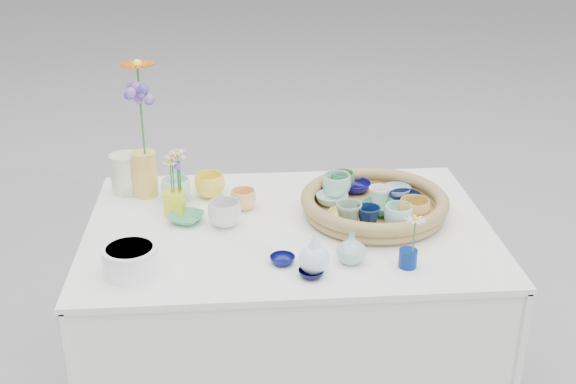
{
  "coord_description": "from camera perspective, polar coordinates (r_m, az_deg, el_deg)",
  "views": [
    {
      "loc": [
        -0.16,
        -2.01,
        1.79
      ],
      "look_at": [
        0.0,
        0.02,
        0.87
      ],
      "focal_mm": 45.0,
      "sensor_mm": 36.0,
      "label": 1
    }
  ],
  "objects": [
    {
      "name": "tray_ceramic_6",
      "position": [
        2.41,
        3.85,
        0.51
      ],
      "size": [
        0.12,
        0.12,
        0.08
      ],
      "primitive_type": "imported",
      "rotation": [
        0.0,
        0.0,
        -0.2
      ],
      "color": "#A0D7BB",
      "rests_on": "wicker_tray"
    },
    {
      "name": "tray_ceramic_8",
      "position": [
        2.45,
        8.6,
        0.07
      ],
      "size": [
        0.12,
        0.12,
        0.03
      ],
      "primitive_type": "imported",
      "rotation": [
        0.0,
        0.0,
        -0.36
      ],
      "color": "#9DBBDD",
      "rests_on": "wicker_tray"
    },
    {
      "name": "bud_vase_seafoam",
      "position": [
        2.05,
        5.03,
        -4.42
      ],
      "size": [
        0.1,
        0.1,
        0.09
      ],
      "primitive_type": "imported",
      "rotation": [
        0.0,
        0.0,
        -0.14
      ],
      "color": "#93B7B3",
      "rests_on": "display_table"
    },
    {
      "name": "tray_ceramic_0",
      "position": [
        2.46,
        5.34,
        0.41
      ],
      "size": [
        0.13,
        0.13,
        0.03
      ],
      "primitive_type": "imported",
      "rotation": [
        0.0,
        0.0,
        -0.28
      ],
      "color": "#0E0858",
      "rests_on": "wicker_tray"
    },
    {
      "name": "wicker_tray",
      "position": [
        2.33,
        6.83,
        -0.97
      ],
      "size": [
        0.47,
        0.47,
        0.08
      ],
      "primitive_type": null,
      "color": "brown",
      "rests_on": "display_table"
    },
    {
      "name": "loose_ceramic_1",
      "position": [
        2.36,
        -3.55,
        -0.59
      ],
      "size": [
        0.1,
        0.1,
        0.07
      ],
      "primitive_type": "imported",
      "rotation": [
        0.0,
        0.0,
        -0.16
      ],
      "color": "#F1B865",
      "rests_on": "display_table"
    },
    {
      "name": "daisy_cup",
      "position": [
        2.35,
        -8.96,
        -0.85
      ],
      "size": [
        0.1,
        0.1,
        0.08
      ],
      "primitive_type": "cylinder",
      "rotation": [
        0.0,
        0.0,
        -0.39
      ],
      "color": "yellow",
      "rests_on": "display_table"
    },
    {
      "name": "tray_ceramic_10",
      "position": [
        2.26,
        4.28,
        -1.87
      ],
      "size": [
        0.12,
        0.12,
        0.03
      ],
      "primitive_type": "imported",
      "rotation": [
        0.0,
        0.0,
        -0.36
      ],
      "color": "#EDCE65",
      "rests_on": "wicker_tray"
    },
    {
      "name": "loose_ceramic_4",
      "position": [
        2.05,
        -0.44,
        -5.38
      ],
      "size": [
        0.08,
        0.08,
        0.02
      ],
      "primitive_type": "imported",
      "rotation": [
        0.0,
        0.0,
        -0.16
      ],
      "color": "#070B4F",
      "rests_on": "display_table"
    },
    {
      "name": "bud_vase_cobalt",
      "position": [
        2.05,
        9.45,
        -5.19
      ],
      "size": [
        0.07,
        0.07,
        0.05
      ],
      "primitive_type": "cylinder",
      "rotation": [
        0.0,
        0.0,
        0.33
      ],
      "color": "navy",
      "rests_on": "display_table"
    },
    {
      "name": "hydrangea",
      "position": [
        2.41,
        -11.44,
        5.24
      ],
      "size": [
        0.08,
        0.08,
        0.29
      ],
      "primitive_type": null,
      "rotation": [
        0.0,
        0.0,
        0.03
      ],
      "color": "#4142A6",
      "rests_on": "tall_vase_yellow"
    },
    {
      "name": "tray_ceramic_2",
      "position": [
        2.26,
        9.94,
        -1.51
      ],
      "size": [
        0.12,
        0.12,
        0.08
      ],
      "primitive_type": "imported",
      "rotation": [
        0.0,
        0.0,
        -0.23
      ],
      "color": "gold",
      "rests_on": "wicker_tray"
    },
    {
      "name": "gerbera",
      "position": [
        2.41,
        -11.53,
        6.41
      ],
      "size": [
        0.14,
        0.14,
        0.32
      ],
      "primitive_type": null,
      "rotation": [
        0.0,
        0.0,
        -0.15
      ],
      "color": "#E05802",
      "rests_on": "tall_vase_yellow"
    },
    {
      "name": "tray_ceramic_7",
      "position": [
        2.36,
        7.22,
        -0.36
      ],
      "size": [
        0.07,
        0.07,
        0.06
      ],
      "primitive_type": "imported",
      "rotation": [
        0.0,
        0.0,
        0.04
      ],
      "color": "white",
      "rests_on": "wicker_tray"
    },
    {
      "name": "white_pitcher",
      "position": [
        2.53,
        -12.68,
        1.43
      ],
      "size": [
        0.16,
        0.12,
        0.14
      ],
      "primitive_type": null,
      "rotation": [
        0.0,
        0.0,
        0.13
      ],
      "color": "beige",
      "rests_on": "display_table"
    },
    {
      "name": "fluted_bowl",
      "position": [
        2.03,
        -12.34,
        -5.3
      ],
      "size": [
        0.17,
        0.17,
        0.08
      ],
      "primitive_type": null,
      "rotation": [
        0.0,
        0.0,
        0.1
      ],
      "color": "white",
      "rests_on": "display_table"
    },
    {
      "name": "tray_ceramic_1",
      "position": [
        2.39,
        9.23,
        -0.57
      ],
      "size": [
        0.11,
        0.11,
        0.03
      ],
      "primitive_type": "imported",
      "rotation": [
        0.0,
        0.0,
        0.06
      ],
      "color": "black",
      "rests_on": "wicker_tray"
    },
    {
      "name": "loose_ceramic_6",
      "position": [
        1.98,
        1.85,
        -6.44
      ],
      "size": [
        0.09,
        0.09,
        0.02
      ],
      "primitive_type": "imported",
      "rotation": [
        0.0,
        0.0,
        -0.38
      ],
      "color": "black",
      "rests_on": "display_table"
    },
    {
      "name": "single_daisy",
      "position": [
        2.01,
        9.92,
        -3.47
      ],
      "size": [
        0.08,
        0.08,
        0.12
      ],
      "primitive_type": null,
      "rotation": [
        0.0,
        0.0,
        0.19
      ],
      "color": "silver",
      "rests_on": "bud_vase_cobalt"
    },
    {
      "name": "loose_ceramic_2",
      "position": [
        2.3,
        -8.07,
        -2.05
      ],
      "size": [
        0.14,
        0.14,
        0.03
      ],
      "primitive_type": "imported",
      "rotation": [
        0.0,
        0.0,
        -0.35
      ],
      "color": "#439D6D",
      "rests_on": "display_table"
    },
    {
      "name": "tray_ceramic_3",
      "position": [
        2.31,
        7.17,
        -1.26
      ],
      "size": [
        0.13,
        0.13,
        0.04
      ],
      "primitive_type": "imported",
      "rotation": [
        0.0,
        0.0,
        0.21
      ],
      "color": "#3E9F6D",
      "rests_on": "wicker_tray"
    },
    {
      "name": "tray_ceramic_5",
      "position": [
        2.36,
        3.5,
        -0.58
      ],
      "size": [
        0.13,
        0.13,
        0.03
      ],
      "primitive_type": "imported",
      "rotation": [
        0.0,
        0.0,
        -0.21
      ],
      "color": "#A9C8C3",
      "rests_on": "wicker_tray"
    },
    {
      "name": "bud_vase_paleblue",
      "position": [
        1.98,
        2.09,
        -4.77
      ],
      "size": [
        0.11,
        0.11,
        0.13
      ],
      "primitive_type": null,
      "rotation": [
        0.0,
        0.0,
        0.28
      ],
      "color": "#C7EBFC",
      "rests_on": "display_table"
    },
    {
      "name": "loose_ceramic_5",
      "position": [
        2.45,
        -8.85,
        0.2
      ],
      "size": [
        0.11,
        0.11,
        0.08
      ],
      "primitive_type": "imported",
      "rotation": [
        0.0,
        0.0,
        -0.08
      ],
      "color": "silver",
      "rests_on": "display_table"
    },
    {
      "name": "tray_ceramic_4",
      "position": [
        2.21,
        4.81,
        -1.79
      ],
      "size": [
        0.09,
        0.09,
        0.08
      ],
      "primitive_type": "imported",
      "rotation": [
        0.0,
        0.0,
        0.14
      ],
      "color": "gray",
      "rests_on": "wicker_tray"
    },
    {
      "name": "loose_ceramic_0",
      "position": [
        2.46,
        -6.2,
        0.52
      ],
      "size": [
        0.11,
        0.11,
        0.08
      ],
      "primitive_type": "imported",
      "rotation": [
        0.0,
        0.0,
        -0.1
      ],
      "color": "yellow",
      "rests_on": "display_table"
    },
    {
      "name": "tray_ceramic_11",
      "position": [
        2.22,
        8.72,
        -1.92
      ],
      "size": [
        0.11,
        0.11,
        0.07
      ],
      "primitive_type": "imported",
      "rotation": [
        0.0,
        0.0,
        -0.29
      ],
      "color": "#ACECE0",
      "rests_on": "wicker_tray"
    },
    {
      "name": "tray_ceramic_12",
      "position": [
        2.46,
        4.34,
        0.87
      ],
      "size": [
        0.09,
        0.09,
        0.06
      ],
      "primitive_type": "imported",
      "rotation": [
        0.0,
        0.0,
        0.11
      ],
      "color": "#327F56",
      "rests_on": "wicker_tray"
    },
    {
      "name": "daisy_posy",
      "position": [
        2.31,
        -8.88,
        1.78
      ],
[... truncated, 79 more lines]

